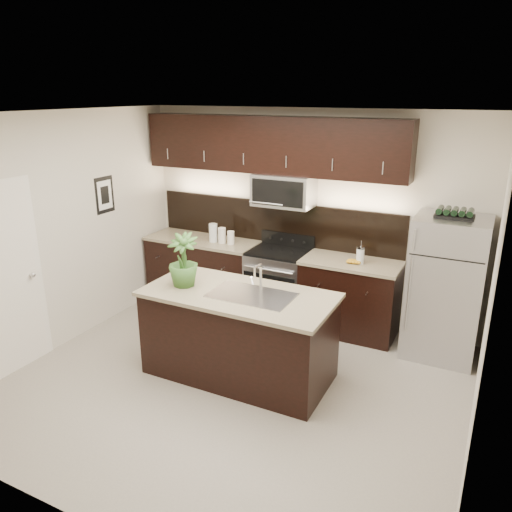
{
  "coord_description": "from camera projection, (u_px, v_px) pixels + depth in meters",
  "views": [
    {
      "loc": [
        2.22,
        -3.91,
        2.89
      ],
      "look_at": [
        -0.01,
        0.55,
        1.23
      ],
      "focal_mm": 35.0,
      "sensor_mm": 36.0,
      "label": 1
    }
  ],
  "objects": [
    {
      "name": "ground",
      "position": [
        234.0,
        384.0,
        5.18
      ],
      "size": [
        4.5,
        4.5,
        0.0
      ],
      "primitive_type": "plane",
      "color": "gray",
      "rests_on": "ground"
    },
    {
      "name": "counter_run",
      "position": [
        265.0,
        282.0,
        6.66
      ],
      "size": [
        3.51,
        0.65,
        0.94
      ],
      "color": "black",
      "rests_on": "ground"
    },
    {
      "name": "bananas",
      "position": [
        350.0,
        261.0,
        5.94
      ],
      "size": [
        0.19,
        0.15,
        0.05
      ],
      "primitive_type": "ellipsoid",
      "rotation": [
        0.0,
        0.0,
        0.08
      ],
      "color": "gold",
      "rests_on": "counter_run"
    },
    {
      "name": "sink_faucet",
      "position": [
        252.0,
        294.0,
        5.01
      ],
      "size": [
        0.84,
        0.5,
        0.28
      ],
      "color": "silver",
      "rests_on": "island"
    },
    {
      "name": "room_walls",
      "position": [
        219.0,
        225.0,
        4.66
      ],
      "size": [
        4.52,
        4.02,
        2.71
      ],
      "color": "beige",
      "rests_on": "ground"
    },
    {
      "name": "island",
      "position": [
        239.0,
        334.0,
        5.22
      ],
      "size": [
        1.96,
        0.96,
        0.94
      ],
      "color": "black",
      "rests_on": "ground"
    },
    {
      "name": "plant",
      "position": [
        183.0,
        260.0,
        5.18
      ],
      "size": [
        0.38,
        0.38,
        0.56
      ],
      "primitive_type": "imported",
      "rotation": [
        0.0,
        0.0,
        0.26
      ],
      "color": "#356026",
      "rests_on": "island"
    },
    {
      "name": "upper_fixtures",
      "position": [
        272.0,
        154.0,
        6.24
      ],
      "size": [
        3.49,
        0.4,
        1.66
      ],
      "color": "black",
      "rests_on": "counter_run"
    },
    {
      "name": "canisters",
      "position": [
        220.0,
        235.0,
        6.71
      ],
      "size": [
        0.37,
        0.11,
        0.25
      ],
      "rotation": [
        0.0,
        0.0,
        0.02
      ],
      "color": "silver",
      "rests_on": "counter_run"
    },
    {
      "name": "refrigerator",
      "position": [
        445.0,
        288.0,
        5.54
      ],
      "size": [
        0.78,
        0.7,
        1.61
      ],
      "primitive_type": "cube",
      "color": "#B2B2B7",
      "rests_on": "ground"
    },
    {
      "name": "french_press",
      "position": [
        360.0,
        255.0,
        5.89
      ],
      "size": [
        0.1,
        0.1,
        0.28
      ],
      "rotation": [
        0.0,
        0.0,
        0.11
      ],
      "color": "silver",
      "rests_on": "counter_run"
    },
    {
      "name": "wine_rack",
      "position": [
        455.0,
        213.0,
        5.27
      ],
      "size": [
        0.4,
        0.25,
        0.1
      ],
      "color": "black",
      "rests_on": "refrigerator"
    }
  ]
}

